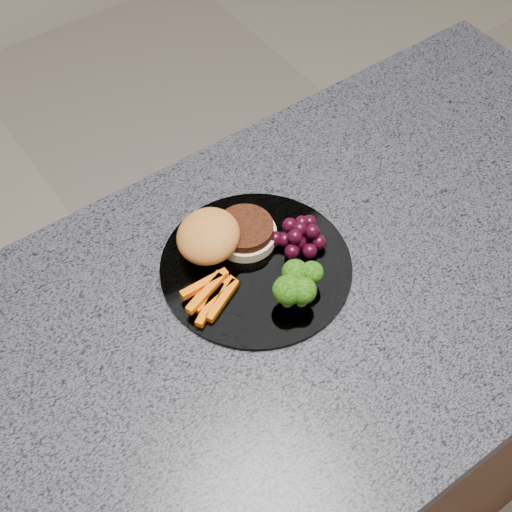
{
  "coord_description": "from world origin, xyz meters",
  "views": [
    {
      "loc": [
        -0.37,
        -0.4,
        1.68
      ],
      "look_at": [
        -0.04,
        0.07,
        0.93
      ],
      "focal_mm": 50.0,
      "sensor_mm": 36.0,
      "label": 1
    }
  ],
  "objects_px": {
    "island_cabinet": "(294,430)",
    "grape_bunch": "(299,235)",
    "plate": "(256,266)",
    "burger": "(222,237)"
  },
  "relations": [
    {
      "from": "plate",
      "to": "burger",
      "type": "height_order",
      "value": "burger"
    },
    {
      "from": "plate",
      "to": "grape_bunch",
      "type": "distance_m",
      "value": 0.07
    },
    {
      "from": "plate",
      "to": "grape_bunch",
      "type": "bearing_deg",
      "value": -2.88
    },
    {
      "from": "plate",
      "to": "grape_bunch",
      "type": "height_order",
      "value": "grape_bunch"
    },
    {
      "from": "island_cabinet",
      "to": "plate",
      "type": "xyz_separation_m",
      "value": [
        -0.04,
        0.07,
        0.47
      ]
    },
    {
      "from": "island_cabinet",
      "to": "burger",
      "type": "relative_size",
      "value": 8.2
    },
    {
      "from": "island_cabinet",
      "to": "burger",
      "type": "distance_m",
      "value": 0.51
    },
    {
      "from": "island_cabinet",
      "to": "grape_bunch",
      "type": "xyz_separation_m",
      "value": [
        0.03,
        0.06,
        0.49
      ]
    },
    {
      "from": "island_cabinet",
      "to": "plate",
      "type": "relative_size",
      "value": 4.62
    },
    {
      "from": "burger",
      "to": "island_cabinet",
      "type": "bearing_deg",
      "value": -69.2
    }
  ]
}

